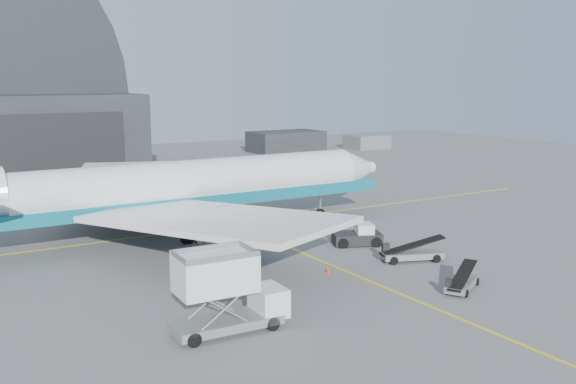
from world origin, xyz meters
TOP-DOWN VIEW (x-y plane):
  - ground at (0.00, 0.00)m, footprint 200.00×200.00m
  - taxi_lines at (0.00, 12.67)m, footprint 80.00×42.12m
  - distant_bldg_a at (38.00, 72.00)m, footprint 14.00×8.00m
  - distant_bldg_b at (55.00, 68.00)m, footprint 8.00×6.00m
  - airliner at (-6.30, 18.38)m, footprint 45.35×43.97m
  - catering_truck at (-12.75, -4.01)m, footprint 6.69×2.80m
  - pushback_tug at (5.61, 7.46)m, footprint 4.66×3.77m
  - belt_loader_a at (4.09, -5.81)m, footprint 4.15×3.08m
  - belt_loader_b at (5.99, 1.27)m, footprint 5.13×3.27m
  - traffic_cone at (-1.38, 2.08)m, footprint 0.32×0.32m

SIDE VIEW (x-z plane):
  - ground at x=0.00m, z-range 0.00..0.00m
  - distant_bldg_a at x=38.00m, z-range -2.00..2.00m
  - distant_bldg_b at x=55.00m, z-range -1.40..1.40m
  - taxi_lines at x=0.00m, z-range 0.00..0.02m
  - traffic_cone at x=-1.38m, z-range -0.01..0.45m
  - belt_loader_a at x=4.09m, z-range -0.31..1.30m
  - belt_loader_b at x=5.99m, z-range -0.37..1.57m
  - pushback_tug at x=5.61m, z-range -0.24..1.66m
  - catering_truck at x=-12.75m, z-range 0.03..4.55m
  - airliner at x=-6.30m, z-range -3.50..12.41m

